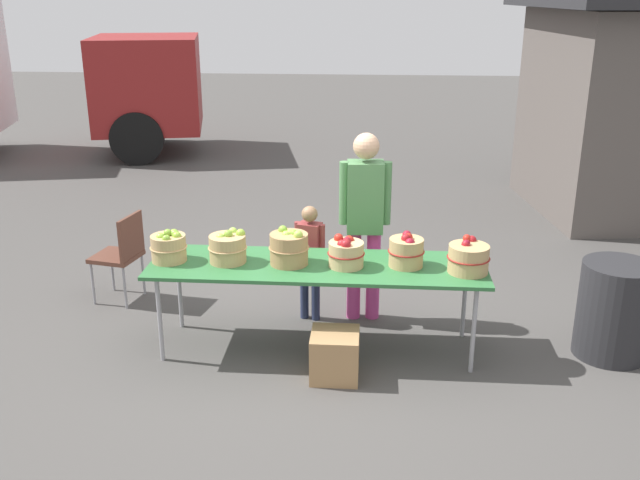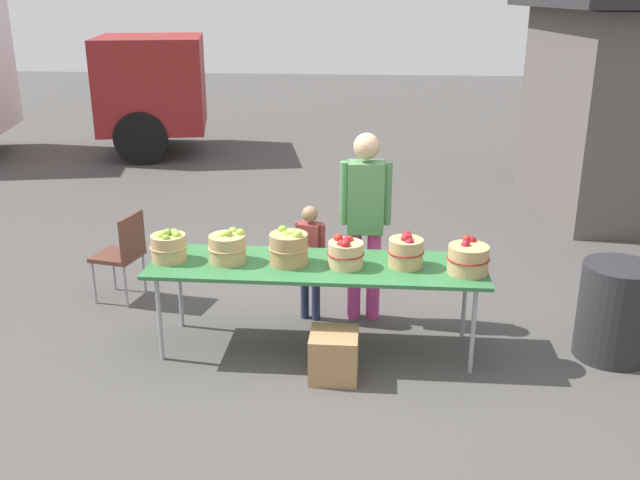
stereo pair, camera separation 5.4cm
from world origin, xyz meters
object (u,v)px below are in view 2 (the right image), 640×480
Objects in this scene: apple_basket_green_0 at (169,246)px; child_customer at (310,254)px; apple_basket_green_1 at (228,247)px; apple_basket_red_2 at (468,258)px; apple_basket_red_0 at (345,253)px; apple_basket_green_2 at (289,248)px; vendor_adult at (365,213)px; folding_chair at (123,250)px; trash_barrel at (615,311)px; apple_basket_red_1 at (406,252)px; market_table at (317,268)px; produce_crate at (334,355)px.

apple_basket_green_0 is 0.28× the size of child_customer.
apple_basket_green_1 reaches higher than apple_basket_green_0.
child_customer is (-1.29, 0.63, -0.24)m from apple_basket_red_2.
apple_basket_green_2 is at bearing 177.39° from apple_basket_red_0.
folding_chair is at bearing -8.42° from vendor_adult.
vendor_adult is (0.14, 0.65, 0.13)m from apple_basket_red_0.
folding_chair reaches higher than trash_barrel.
child_customer reaches higher than apple_basket_red_0.
folding_chair is at bearing 153.83° from apple_basket_green_2.
apple_basket_green_1 is 0.30× the size of child_customer.
child_customer is at bearing 169.18° from trash_barrel.
apple_basket_green_2 is at bearing -178.54° from apple_basket_red_1.
apple_basket_red_2 is (1.18, -0.07, 0.15)m from market_table.
child_customer is at bearing 78.38° from apple_basket_green_2.
trash_barrel is at bearing 1.76° from apple_basket_green_2.
apple_basket_green_2 is at bearing 93.67° from child_customer.
produce_crate is at bearing -166.67° from trash_barrel.
apple_basket_red_0 is 0.81m from produce_crate.
apple_basket_red_1 reaches higher than apple_basket_green_1.
vendor_adult is at bearing 139.65° from apple_basket_red_2.
produce_crate is (-0.54, -0.47, -0.69)m from apple_basket_red_1.
apple_basket_red_2 is (1.90, -0.07, -0.00)m from apple_basket_green_1.
apple_basket_red_1 is (0.71, 0.02, 0.16)m from market_table.
apple_basket_green_2 is (-0.22, -0.00, 0.17)m from market_table.
market_table is 8.09× the size of apple_basket_red_2.
child_customer is (1.09, 0.57, -0.24)m from apple_basket_green_0.
apple_basket_green_2 is 0.89× the size of produce_crate.
folding_chair is (-0.71, 0.84, -0.36)m from apple_basket_green_0.
child_customer is (-0.48, -0.07, -0.37)m from vendor_adult.
apple_basket_green_0 is 1.91m from apple_basket_red_1.
market_table is 8.30× the size of apple_basket_green_2.
apple_basket_red_1 is (1.91, 0.03, 0.00)m from apple_basket_green_0.
apple_basket_red_2 is (1.41, -0.07, -0.02)m from apple_basket_green_2.
apple_basket_green_0 is 0.35× the size of folding_chair.
apple_basket_green_1 is 0.86× the size of produce_crate.
trash_barrel is (2.39, 0.08, -0.32)m from market_table.
market_table is at bearing 110.76° from produce_crate.
market_table is 8.57× the size of apple_basket_green_1.
produce_crate is (0.28, -1.01, -0.44)m from child_customer.
apple_basket_green_0 is 0.93× the size of apple_basket_green_2.
market_table is at bearing 0.63° from apple_basket_green_0.
apple_basket_red_0 is (0.95, -0.03, -0.00)m from apple_basket_green_1.
apple_basket_red_0 is 0.38× the size of trash_barrel.
apple_basket_green_1 reaches higher than produce_crate.
child_customer reaches higher than apple_basket_green_2.
apple_basket_green_1 is 3.15m from trash_barrel.
child_customer reaches higher than apple_basket_green_0.
child_customer is (-0.34, 0.58, -0.24)m from apple_basket_red_0.
apple_basket_green_1 is 0.40× the size of trash_barrel.
vendor_adult is (1.57, 0.63, 0.13)m from apple_basket_green_0.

